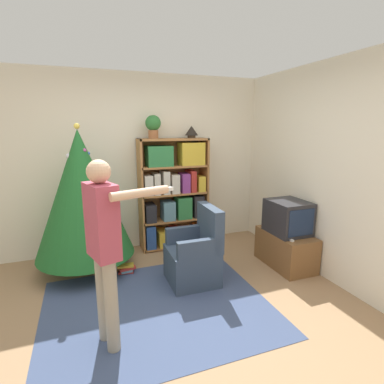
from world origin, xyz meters
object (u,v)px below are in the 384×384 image
television (288,217)px  standing_person (104,241)px  christmas_tree (82,194)px  potted_plant (153,125)px  bookshelf (174,194)px  armchair (195,256)px  table_lamp (191,131)px

television → standing_person: (-2.36, -0.72, 0.27)m
television → christmas_tree: bearing=162.5°
christmas_tree → potted_plant: (1.01, 0.39, 0.85)m
bookshelf → standing_person: bearing=-121.3°
bookshelf → christmas_tree: size_ratio=0.89×
christmas_tree → potted_plant: 1.38m
armchair → potted_plant: potted_plant is taller
television → armchair: (-1.29, 0.02, -0.35)m
television → standing_person: size_ratio=0.33×
christmas_tree → table_lamp: bearing=13.7°
armchair → table_lamp: bearing=162.7°
christmas_tree → table_lamp: size_ratio=9.39×
bookshelf → potted_plant: potted_plant is taller
christmas_tree → potted_plant: bearing=21.0°
television → christmas_tree: 2.65m
bookshelf → armchair: bookshelf is taller
television → armchair: armchair is taller
potted_plant → table_lamp: potted_plant is taller
standing_person → table_lamp: size_ratio=7.97×
television → christmas_tree: christmas_tree is taller
bookshelf → christmas_tree: (-1.30, -0.38, 0.18)m
christmas_tree → bookshelf: bearing=16.1°
bookshelf → christmas_tree: bearing=-163.9°
bookshelf → armchair: (-0.09, -1.14, -0.51)m
television → armchair: bearing=179.0°
christmas_tree → armchair: bearing=-32.3°
television → standing_person: standing_person is taller
armchair → potted_plant: (-0.20, 1.16, 1.54)m
bookshelf → television: (1.21, -1.17, -0.16)m
bookshelf → table_lamp: (0.29, 0.01, 0.94)m
christmas_tree → armchair: size_ratio=2.04×
potted_plant → christmas_tree: bearing=-159.0°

